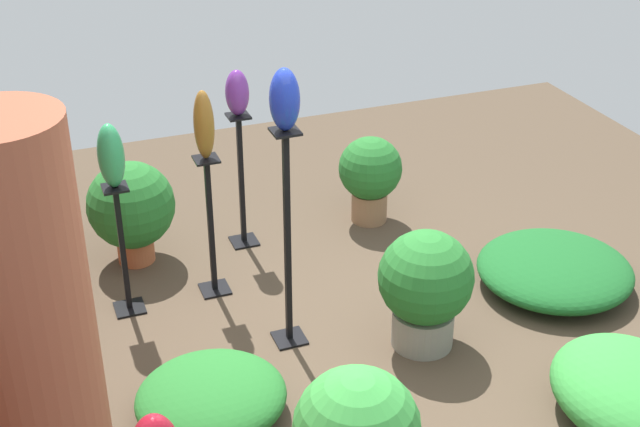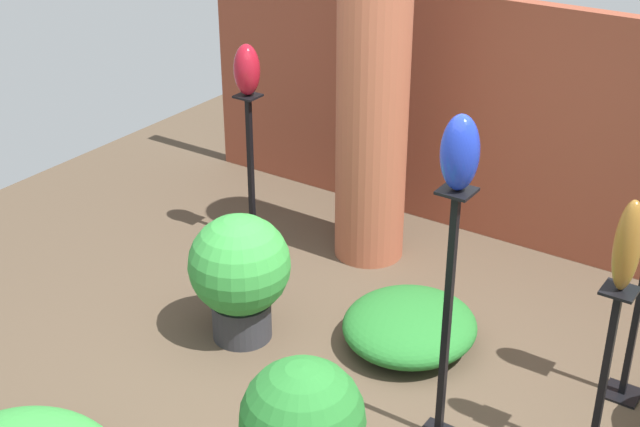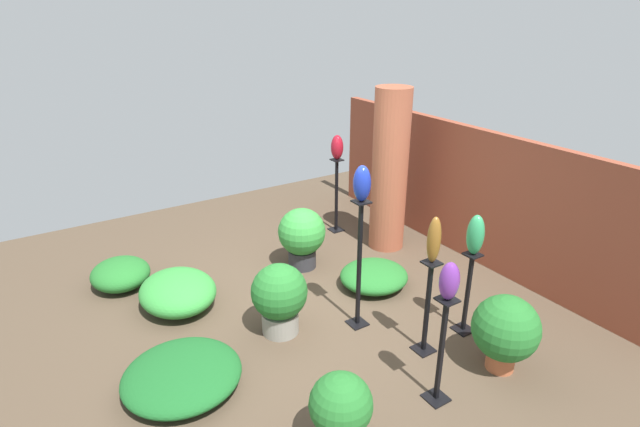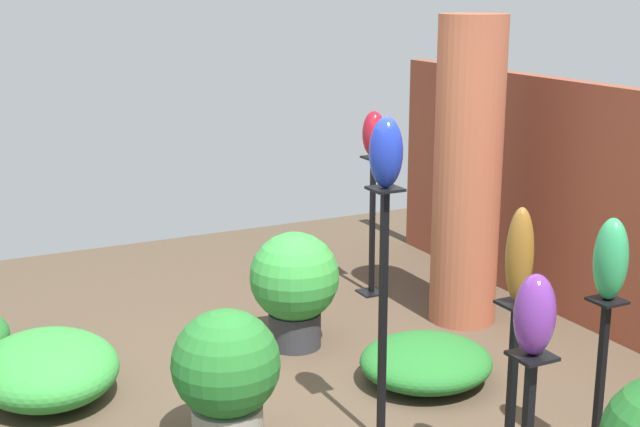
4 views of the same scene
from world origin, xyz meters
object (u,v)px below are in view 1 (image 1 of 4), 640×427
at_px(art_vase_jade, 111,156).
at_px(potted_plant_walkway_edge, 370,173).
at_px(pedestal_cobalt, 288,249).
at_px(art_vase_bronze, 204,125).
at_px(pedestal_violet, 242,187).
at_px(pedestal_jade, 123,256).
at_px(art_vase_cobalt, 285,100).
at_px(art_vase_violet, 237,93).
at_px(pedestal_bronze, 211,233).
at_px(brick_pillar, 41,378).
at_px(potted_plant_front_left, 131,207).
at_px(potted_plant_mid_left, 425,285).

xyz_separation_m(art_vase_jade, potted_plant_walkway_edge, (0.58, -2.02, -0.73)).
relative_size(pedestal_cobalt, potted_plant_walkway_edge, 2.07).
relative_size(art_vase_jade, art_vase_bronze, 0.92).
bearing_deg(pedestal_violet, pedestal_jade, 120.97).
relative_size(pedestal_cobalt, art_vase_bronze, 3.13).
distance_m(art_vase_cobalt, art_vase_violet, 1.37).
xyz_separation_m(pedestal_cobalt, art_vase_jade, (0.71, 0.90, 0.47)).
xyz_separation_m(pedestal_bronze, art_vase_bronze, (0.00, 0.00, 0.79)).
distance_m(brick_pillar, potted_plant_walkway_edge, 3.80).
distance_m(brick_pillar, pedestal_cobalt, 2.09).
relative_size(pedestal_bronze, art_vase_bronze, 2.18).
bearing_deg(potted_plant_front_left, art_vase_jade, 165.13).
height_order(potted_plant_walkway_edge, potted_plant_mid_left, potted_plant_mid_left).
bearing_deg(brick_pillar, pedestal_jade, -16.47).
distance_m(art_vase_jade, potted_plant_mid_left, 2.10).
bearing_deg(pedestal_bronze, potted_plant_walkway_edge, -68.58).
distance_m(pedestal_bronze, pedestal_violet, 0.68).
bearing_deg(potted_plant_front_left, brick_pillar, 163.90).
bearing_deg(pedestal_violet, potted_plant_front_left, 88.01).
height_order(brick_pillar, pedestal_violet, brick_pillar).
height_order(pedestal_jade, pedestal_violet, pedestal_violet).
xyz_separation_m(art_vase_cobalt, art_vase_violet, (1.30, -0.08, -0.43)).
relative_size(pedestal_violet, art_vase_bronze, 2.24).
bearing_deg(art_vase_violet, potted_plant_walkway_edge, -90.61).
bearing_deg(pedestal_cobalt, art_vase_jade, 51.94).
distance_m(pedestal_violet, potted_plant_walkway_edge, 1.04).
bearing_deg(potted_plant_mid_left, art_vase_cobalt, 66.74).
distance_m(art_vase_violet, potted_plant_walkway_edge, 1.31).
xyz_separation_m(art_vase_bronze, potted_plant_mid_left, (-1.06, -1.08, -0.81)).
relative_size(pedestal_bronze, potted_plant_mid_left, 1.28).
bearing_deg(art_vase_jade, potted_plant_front_left, -14.87).
bearing_deg(pedestal_bronze, brick_pillar, 149.85).
height_order(pedestal_violet, potted_plant_walkway_edge, pedestal_violet).
bearing_deg(pedestal_bronze, pedestal_jade, 92.06).
xyz_separation_m(brick_pillar, art_vase_violet, (2.65, -1.59, 0.07)).
bearing_deg(pedestal_violet, brick_pillar, 149.04).
bearing_deg(art_vase_jade, pedestal_cobalt, -128.06).
distance_m(art_vase_cobalt, potted_plant_walkway_edge, 2.10).
distance_m(pedestal_bronze, art_vase_jade, 0.91).
relative_size(potted_plant_mid_left, potted_plant_front_left, 1.02).
relative_size(art_vase_violet, potted_plant_mid_left, 0.42).
bearing_deg(potted_plant_walkway_edge, art_vase_cobalt, 139.02).
bearing_deg(art_vase_bronze, pedestal_cobalt, -157.48).
xyz_separation_m(art_vase_bronze, potted_plant_walkway_edge, (0.56, -1.42, -0.84)).
relative_size(pedestal_jade, pedestal_violet, 0.89).
bearing_deg(potted_plant_front_left, potted_plant_mid_left, -137.53).
distance_m(art_vase_violet, potted_plant_front_left, 1.13).
height_order(pedestal_bronze, pedestal_violet, pedestal_violet).
height_order(pedestal_bronze, art_vase_violet, art_vase_violet).
bearing_deg(art_vase_bronze, art_vase_cobalt, -157.48).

